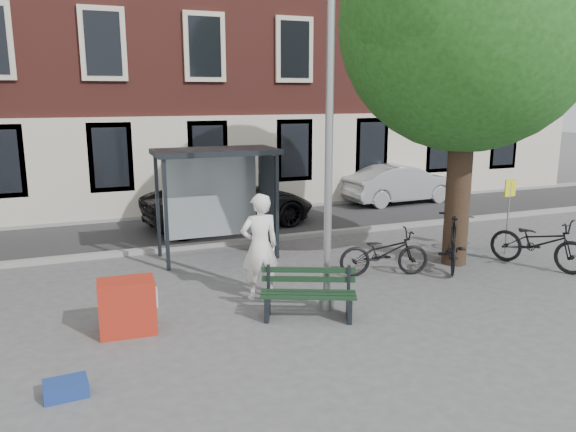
{
  "coord_description": "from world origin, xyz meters",
  "views": [
    {
      "loc": [
        -4.23,
        -8.78,
        3.86
      ],
      "look_at": [
        -0.07,
        1.75,
        1.4
      ],
      "focal_mm": 35.0,
      "sensor_mm": 36.0,
      "label": 1
    }
  ],
  "objects_px": {
    "painter": "(260,247)",
    "car_dark": "(230,202)",
    "bench": "(308,296)",
    "lamppost": "(329,158)",
    "car_silver": "(400,184)",
    "bus_shelter": "(231,177)",
    "bike_d": "(452,241)",
    "bike_a": "(384,252)",
    "red_stand": "(127,306)",
    "notice_sign": "(509,201)",
    "bike_b": "(461,236)",
    "bike_c": "(539,243)"
  },
  "relations": [
    {
      "from": "bike_c",
      "to": "bike_a",
      "type": "bearing_deg",
      "value": 142.43
    },
    {
      "from": "bike_b",
      "to": "car_dark",
      "type": "relative_size",
      "value": 0.32
    },
    {
      "from": "bike_c",
      "to": "bench",
      "type": "bearing_deg",
      "value": 162.32
    },
    {
      "from": "bench",
      "to": "painter",
      "type": "bearing_deg",
      "value": 134.47
    },
    {
      "from": "lamppost",
      "to": "red_stand",
      "type": "relative_size",
      "value": 6.79
    },
    {
      "from": "bike_a",
      "to": "red_stand",
      "type": "relative_size",
      "value": 2.16
    },
    {
      "from": "bench",
      "to": "bike_a",
      "type": "relative_size",
      "value": 0.89
    },
    {
      "from": "bus_shelter",
      "to": "bike_c",
      "type": "distance_m",
      "value": 7.25
    },
    {
      "from": "painter",
      "to": "bench",
      "type": "bearing_deg",
      "value": 110.76
    },
    {
      "from": "bike_a",
      "to": "notice_sign",
      "type": "bearing_deg",
      "value": -69.4
    },
    {
      "from": "lamppost",
      "to": "car_silver",
      "type": "bearing_deg",
      "value": 50.42
    },
    {
      "from": "bike_c",
      "to": "car_dark",
      "type": "height_order",
      "value": "car_dark"
    },
    {
      "from": "lamppost",
      "to": "notice_sign",
      "type": "relative_size",
      "value": 3.28
    },
    {
      "from": "painter",
      "to": "bench",
      "type": "distance_m",
      "value": 1.48
    },
    {
      "from": "bus_shelter",
      "to": "bike_d",
      "type": "distance_m",
      "value": 5.34
    },
    {
      "from": "bike_d",
      "to": "bus_shelter",
      "type": "bearing_deg",
      "value": 0.97
    },
    {
      "from": "painter",
      "to": "red_stand",
      "type": "distance_m",
      "value": 2.72
    },
    {
      "from": "painter",
      "to": "bench",
      "type": "relative_size",
      "value": 1.18
    },
    {
      "from": "car_dark",
      "to": "notice_sign",
      "type": "bearing_deg",
      "value": -141.83
    },
    {
      "from": "bus_shelter",
      "to": "bench",
      "type": "relative_size",
      "value": 1.64
    },
    {
      "from": "painter",
      "to": "car_dark",
      "type": "bearing_deg",
      "value": -100.35
    },
    {
      "from": "lamppost",
      "to": "painter",
      "type": "bearing_deg",
      "value": 133.44
    },
    {
      "from": "bus_shelter",
      "to": "notice_sign",
      "type": "distance_m",
      "value": 6.77
    },
    {
      "from": "bike_b",
      "to": "red_stand",
      "type": "xyz_separation_m",
      "value": [
        -8.03,
        -1.66,
        -0.05
      ]
    },
    {
      "from": "bus_shelter",
      "to": "bike_d",
      "type": "bearing_deg",
      "value": -33.46
    },
    {
      "from": "bike_a",
      "to": "car_silver",
      "type": "bearing_deg",
      "value": -19.78
    },
    {
      "from": "painter",
      "to": "car_dark",
      "type": "distance_m",
      "value": 6.24
    },
    {
      "from": "car_dark",
      "to": "bike_b",
      "type": "bearing_deg",
      "value": -147.18
    },
    {
      "from": "painter",
      "to": "bike_d",
      "type": "height_order",
      "value": "painter"
    },
    {
      "from": "car_dark",
      "to": "car_silver",
      "type": "distance_m",
      "value": 6.87
    },
    {
      "from": "lamppost",
      "to": "bike_c",
      "type": "relative_size",
      "value": 2.77
    },
    {
      "from": "car_dark",
      "to": "bike_d",
      "type": "bearing_deg",
      "value": -156.08
    },
    {
      "from": "painter",
      "to": "car_dark",
      "type": "xyz_separation_m",
      "value": [
        1.14,
        6.13,
        -0.32
      ]
    },
    {
      "from": "lamppost",
      "to": "bike_d",
      "type": "xyz_separation_m",
      "value": [
        3.72,
        1.25,
        -2.15
      ]
    },
    {
      "from": "bike_b",
      "to": "bike_c",
      "type": "distance_m",
      "value": 1.73
    },
    {
      "from": "bike_d",
      "to": "red_stand",
      "type": "xyz_separation_m",
      "value": [
        -7.22,
        -0.97,
        -0.18
      ]
    },
    {
      "from": "bus_shelter",
      "to": "car_dark",
      "type": "height_order",
      "value": "bus_shelter"
    },
    {
      "from": "lamppost",
      "to": "car_silver",
      "type": "height_order",
      "value": "lamppost"
    },
    {
      "from": "bus_shelter",
      "to": "red_stand",
      "type": "height_order",
      "value": "bus_shelter"
    },
    {
      "from": "bike_a",
      "to": "bike_b",
      "type": "bearing_deg",
      "value": -61.35
    },
    {
      "from": "bike_d",
      "to": "red_stand",
      "type": "distance_m",
      "value": 7.29
    },
    {
      "from": "bike_d",
      "to": "notice_sign",
      "type": "height_order",
      "value": "notice_sign"
    },
    {
      "from": "lamppost",
      "to": "car_dark",
      "type": "distance_m",
      "value": 7.43
    },
    {
      "from": "bus_shelter",
      "to": "notice_sign",
      "type": "bearing_deg",
      "value": -21.1
    },
    {
      "from": "bench",
      "to": "car_silver",
      "type": "bearing_deg",
      "value": 73.21
    },
    {
      "from": "bus_shelter",
      "to": "painter",
      "type": "height_order",
      "value": "bus_shelter"
    },
    {
      "from": "car_silver",
      "to": "notice_sign",
      "type": "xyz_separation_m",
      "value": [
        -1.26,
        -6.72,
        0.64
      ]
    },
    {
      "from": "bike_c",
      "to": "red_stand",
      "type": "height_order",
      "value": "bike_c"
    },
    {
      "from": "bike_b",
      "to": "car_silver",
      "type": "relative_size",
      "value": 0.39
    },
    {
      "from": "bike_a",
      "to": "bike_c",
      "type": "distance_m",
      "value": 3.65
    }
  ]
}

